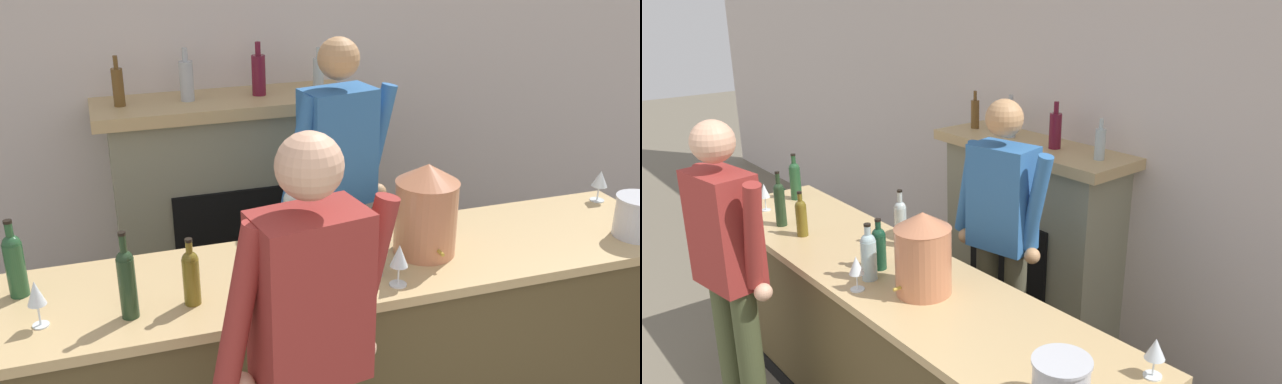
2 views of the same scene
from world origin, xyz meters
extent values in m
cube|color=beige|center=(0.00, 4.15, 1.38)|extent=(12.00, 0.07, 2.75)
cube|color=brown|center=(0.19, 2.51, 0.48)|extent=(3.07, 0.64, 0.95)
cube|color=tan|center=(0.19, 2.51, 0.98)|extent=(3.14, 0.71, 0.04)
cube|color=gray|center=(-0.07, 3.89, 0.67)|extent=(1.32, 0.44, 1.34)
cube|color=black|center=(-0.07, 3.66, 0.49)|extent=(0.72, 0.02, 0.86)
cube|color=tan|center=(-0.07, 3.87, 1.38)|extent=(1.48, 0.52, 0.07)
cylinder|color=brown|center=(-0.64, 3.87, 1.51)|extent=(0.06, 0.06, 0.21)
cylinder|color=brown|center=(-0.64, 3.87, 1.65)|extent=(0.02, 0.02, 0.07)
cylinder|color=#ABAFB2|center=(-0.27, 3.87, 1.52)|extent=(0.08, 0.08, 0.22)
cylinder|color=#ABAFB2|center=(-0.27, 3.87, 1.67)|extent=(0.03, 0.03, 0.07)
cylinder|color=maroon|center=(0.14, 3.87, 1.53)|extent=(0.08, 0.08, 0.23)
cylinder|color=maroon|center=(0.14, 3.87, 1.68)|extent=(0.03, 0.03, 0.08)
cylinder|color=#B0BDBE|center=(0.50, 3.87, 1.51)|extent=(0.06, 0.06, 0.19)
cylinder|color=#B0BDBE|center=(0.50, 3.87, 1.63)|extent=(0.03, 0.03, 0.06)
cube|color=maroon|center=(-0.20, 1.82, 1.28)|extent=(0.39, 0.27, 0.59)
cylinder|color=maroon|center=(0.02, 1.88, 1.29)|extent=(0.20, 0.08, 0.57)
sphere|color=tan|center=(0.02, 1.90, 0.99)|extent=(0.09, 0.09, 0.09)
cylinder|color=maroon|center=(-0.43, 1.81, 1.29)|extent=(0.20, 0.08, 0.57)
sphere|color=tan|center=(-0.20, 1.82, 1.72)|extent=(0.21, 0.21, 0.21)
cylinder|color=#4B4937|center=(0.28, 3.16, 0.50)|extent=(0.13, 0.13, 0.99)
cube|color=black|center=(0.29, 3.09, 0.04)|extent=(0.15, 0.26, 0.07)
cylinder|color=#4B4937|center=(0.47, 3.20, 0.50)|extent=(0.13, 0.13, 0.99)
cube|color=black|center=(0.49, 3.13, 0.04)|extent=(0.15, 0.26, 0.07)
cube|color=#3065A5|center=(0.37, 3.18, 1.29)|extent=(0.40, 0.29, 0.60)
cylinder|color=#3065A5|center=(0.15, 3.11, 1.31)|extent=(0.20, 0.08, 0.57)
sphere|color=tan|center=(0.16, 3.10, 1.01)|extent=(0.09, 0.09, 0.09)
cylinder|color=#3065A5|center=(0.60, 3.21, 1.31)|extent=(0.20, 0.08, 0.57)
sphere|color=tan|center=(0.61, 3.19, 1.01)|extent=(0.09, 0.09, 0.09)
sphere|color=tan|center=(0.37, 3.18, 1.74)|extent=(0.21, 0.21, 0.21)
cylinder|color=#BE7551|center=(0.54, 2.50, 1.17)|extent=(0.27, 0.27, 0.33)
cone|color=#BE7551|center=(0.54, 2.50, 1.37)|extent=(0.28, 0.28, 0.08)
cylinder|color=#B29333|center=(0.54, 2.34, 1.07)|extent=(0.02, 0.04, 0.02)
cylinder|color=silver|center=(1.55, 2.34, 1.09)|extent=(0.20, 0.20, 0.18)
cylinder|color=#20361F|center=(-0.74, 2.35, 1.12)|extent=(0.07, 0.07, 0.24)
sphere|color=#20361F|center=(-0.74, 2.35, 1.24)|extent=(0.06, 0.06, 0.06)
cylinder|color=#20361F|center=(-0.74, 2.35, 1.29)|extent=(0.03, 0.03, 0.09)
cylinder|color=black|center=(-0.74, 2.35, 1.34)|extent=(0.03, 0.03, 0.01)
cylinder|color=brown|center=(-0.50, 2.38, 1.09)|extent=(0.07, 0.07, 0.19)
sphere|color=brown|center=(-0.50, 2.38, 1.19)|extent=(0.06, 0.06, 0.06)
cylinder|color=brown|center=(-0.50, 2.38, 1.23)|extent=(0.03, 0.03, 0.07)
cylinder|color=black|center=(-0.50, 2.38, 1.27)|extent=(0.03, 0.03, 0.01)
cylinder|color=#AFBEBC|center=(0.00, 2.74, 1.11)|extent=(0.07, 0.07, 0.23)
sphere|color=#AFBEBC|center=(0.00, 2.74, 1.23)|extent=(0.07, 0.07, 0.07)
cylinder|color=#AFBEBC|center=(0.00, 2.74, 1.28)|extent=(0.03, 0.03, 0.09)
cylinder|color=black|center=(0.00, 2.74, 1.33)|extent=(0.03, 0.03, 0.01)
cylinder|color=#9EBBC0|center=(0.25, 2.37, 1.10)|extent=(0.08, 0.08, 0.21)
sphere|color=#9EBBC0|center=(0.25, 2.37, 1.21)|extent=(0.08, 0.08, 0.08)
cylinder|color=#9EBBC0|center=(0.25, 2.37, 1.25)|extent=(0.03, 0.03, 0.08)
cylinder|color=black|center=(0.25, 2.37, 1.29)|extent=(0.04, 0.04, 0.01)
cylinder|color=#224B2A|center=(-1.14, 2.65, 1.11)|extent=(0.08, 0.08, 0.23)
sphere|color=#224B2A|center=(-1.14, 2.65, 1.22)|extent=(0.07, 0.07, 0.07)
cylinder|color=#224B2A|center=(-1.14, 2.65, 1.27)|extent=(0.03, 0.03, 0.09)
cylinder|color=black|center=(-1.14, 2.65, 1.32)|extent=(0.03, 0.03, 0.01)
cylinder|color=#153F28|center=(0.18, 2.48, 1.09)|extent=(0.08, 0.08, 0.19)
sphere|color=#153F28|center=(0.18, 2.48, 1.19)|extent=(0.07, 0.07, 0.07)
cylinder|color=#153F28|center=(0.18, 2.48, 1.23)|extent=(0.03, 0.03, 0.07)
cylinder|color=black|center=(0.18, 2.48, 1.27)|extent=(0.03, 0.03, 0.01)
cylinder|color=silver|center=(1.66, 2.75, 1.00)|extent=(0.07, 0.07, 0.01)
cylinder|color=silver|center=(1.66, 2.75, 1.04)|extent=(0.01, 0.01, 0.08)
cone|color=silver|center=(1.66, 2.75, 1.12)|extent=(0.08, 0.08, 0.08)
cylinder|color=silver|center=(-1.06, 2.39, 1.00)|extent=(0.06, 0.06, 0.01)
cylinder|color=silver|center=(-1.06, 2.39, 1.05)|extent=(0.01, 0.01, 0.09)
cone|color=silver|center=(-1.06, 2.39, 1.14)|extent=(0.07, 0.07, 0.09)
cylinder|color=silver|center=(0.31, 2.26, 1.00)|extent=(0.07, 0.07, 0.01)
cylinder|color=silver|center=(0.31, 2.26, 1.04)|extent=(0.01, 0.01, 0.08)
cone|color=silver|center=(0.31, 2.26, 1.13)|extent=(0.07, 0.07, 0.09)
camera|label=1|loc=(-0.78, -0.05, 2.44)|focal=40.00mm
camera|label=2|loc=(2.74, 0.87, 2.43)|focal=35.00mm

